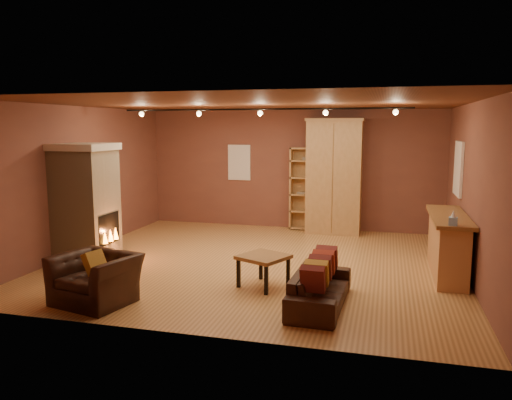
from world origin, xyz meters
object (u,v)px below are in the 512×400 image
(fireplace, at_px, (86,202))
(coffee_table, at_px, (264,260))
(armchair, at_px, (95,271))
(bookcase, at_px, (307,188))
(loveseat, at_px, (320,281))
(armoire, at_px, (334,176))
(bar_counter, at_px, (447,244))

(fireplace, bearing_deg, coffee_table, -11.40)
(fireplace, distance_m, armchair, 2.49)
(bookcase, height_order, loveseat, bookcase)
(fireplace, height_order, armoire, armoire)
(loveseat, distance_m, armchair, 3.08)
(bookcase, xyz_separation_m, loveseat, (0.98, -5.05, -0.64))
(armchair, bearing_deg, fireplace, 138.57)
(bookcase, distance_m, bar_counter, 4.18)
(armoire, relative_size, armchair, 2.24)
(bookcase, height_order, armoire, armoire)
(loveseat, bearing_deg, armoire, 6.26)
(fireplace, bearing_deg, bookcase, 47.49)
(fireplace, xyz_separation_m, bookcase, (3.43, 3.75, -0.08))
(armoire, height_order, bar_counter, armoire)
(bookcase, xyz_separation_m, armoire, (0.65, -0.23, 0.32))
(fireplace, height_order, bookcase, fireplace)
(bar_counter, height_order, armchair, bar_counter)
(fireplace, relative_size, armoire, 0.82)
(bookcase, bearing_deg, coffee_table, -89.42)
(coffee_table, bearing_deg, bookcase, 90.58)
(armchair, bearing_deg, bookcase, 83.40)
(fireplace, distance_m, loveseat, 4.66)
(bookcase, height_order, armchair, bookcase)
(bar_counter, height_order, coffee_table, bar_counter)
(bar_counter, xyz_separation_m, coffee_table, (-2.76, -1.39, -0.09))
(bar_counter, bearing_deg, armoire, 127.29)
(armoire, bearing_deg, bar_counter, -52.71)
(armoire, bearing_deg, coffee_table, -98.14)
(armoire, xyz_separation_m, coffee_table, (-0.60, -4.22, -0.89))
(bookcase, bearing_deg, loveseat, -78.98)
(fireplace, xyz_separation_m, coffee_table, (3.48, -0.70, -0.64))
(bar_counter, distance_m, armchair, 5.51)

